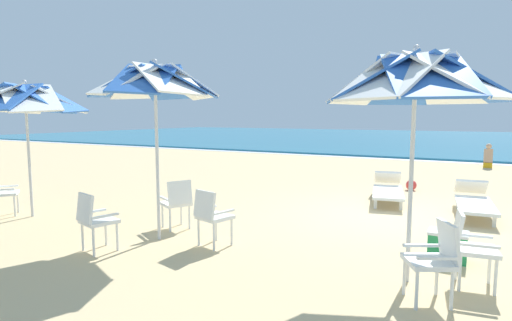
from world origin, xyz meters
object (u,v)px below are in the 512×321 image
Objects in this scene: plastic_chair_0 at (470,244)px; plastic_chair_4 at (177,201)px; cooler_box at (448,246)px; beach_ball at (411,185)px; beachgoer_seated at (488,160)px; beach_umbrella_2 at (25,100)px; sun_lounger_0 at (474,201)px; plastic_chair_3 at (211,214)px; beach_umbrella_1 at (155,84)px; sun_lounger_1 at (388,189)px; plastic_chair_2 at (94,218)px; plastic_chair_1 at (435,256)px; beach_umbrella_0 at (415,82)px; plastic_chair_5 at (1,191)px.

plastic_chair_0 is 4.49m from plastic_chair_4.
plastic_chair_4 is 4.26m from cooler_box.
beachgoer_seated reaches higher than beach_ball.
sun_lounger_0 is at bearing 29.38° from beach_umbrella_2.
plastic_chair_3 reaches higher than cooler_box.
plastic_chair_0 is at bearing 4.40° from beach_umbrella_1.
sun_lounger_1 is (5.82, 4.79, -1.97)m from beach_umbrella_2.
sun_lounger_0 is 2.37× the size of beachgoer_seated.
sun_lounger_0 is at bearing 43.72° from beach_umbrella_1.
plastic_chair_3 is 13.42m from beachgoer_seated.
plastic_chair_0 is 3.18× the size of beach_ball.
cooler_box is at bearing 24.81° from plastic_chair_2.
plastic_chair_1 is 5.21m from sun_lounger_1.
beach_umbrella_0 is at bearing -99.21° from sun_lounger_0.
beach_umbrella_0 is at bearing 1.10° from plastic_chair_3.
beach_umbrella_1 is at bearing -78.65° from plastic_chair_4.
plastic_chair_2 is (-4.74, -1.24, 0.00)m from plastic_chair_0.
beach_umbrella_0 reaches higher than beachgoer_seated.
plastic_chair_1 is (0.33, -0.44, -1.84)m from beach_umbrella_0.
beach_umbrella_1 reaches higher than plastic_chair_1.
sun_lounger_0 is at bearing -16.85° from sun_lounger_1.
plastic_chair_4 is at bearing -141.38° from sun_lounger_0.
beachgoer_seated is (3.81, 12.87, -0.20)m from plastic_chair_3.
plastic_chair_2 is at bearing -110.36° from beachgoer_seated.
plastic_chair_4 is at bearing -111.53° from beachgoer_seated.
beach_umbrella_1 is 1.07× the size of beach_umbrella_2.
beachgoer_seated reaches higher than sun_lounger_1.
sun_lounger_1 is at bearing 163.15° from sun_lounger_0.
beach_umbrella_0 is 3.17× the size of plastic_chair_1.
sun_lounger_1 is (3.01, 5.62, -0.22)m from plastic_chair_2.
beach_umbrella_1 reaches higher than plastic_chair_2.
beach_umbrella_1 is 2.04m from plastic_chair_4.
plastic_chair_2 is 4.94m from cooler_box.
plastic_chair_2 is 1.52m from plastic_chair_4.
plastic_chair_2 is 0.39× the size of sun_lounger_0.
beach_umbrella_2 is 7.66m from cooler_box.
beach_ball is (-1.15, 6.76, -0.36)m from plastic_chair_1.
sun_lounger_0 is (8.15, 4.50, -0.22)m from plastic_chair_5.
plastic_chair_1 is 3.18× the size of beach_ball.
sun_lounger_1 is 2.41× the size of beachgoer_seated.
plastic_chair_0 is at bearing -76.61° from beach_ball.
plastic_chair_1 reaches higher than sun_lounger_0.
beach_ball is at bearing 122.95° from sun_lounger_0.
plastic_chair_2 is 1.00× the size of plastic_chair_4.
plastic_chair_0 is 0.31× the size of beach_umbrella_1.
plastic_chair_3 is 1.00× the size of plastic_chair_4.
plastic_chair_5 is at bearing -134.50° from beach_ball.
sun_lounger_1 reaches higher than cooler_box.
beachgoer_seated is (8.53, 13.28, -0.20)m from plastic_chair_5.
beach_umbrella_0 is 3.17× the size of plastic_chair_2.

